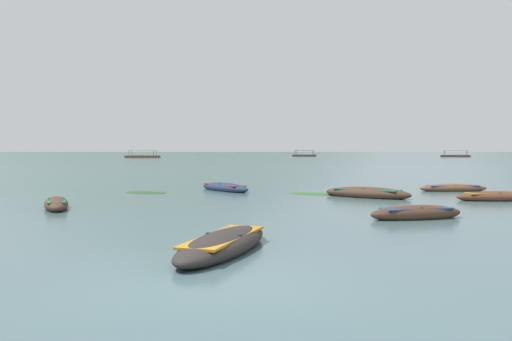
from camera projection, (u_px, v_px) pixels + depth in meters
ground_plane at (290, 152)px, 1504.00m from camera, size 6000.00×6000.00×0.00m
mountain_1 at (151, 86)px, 2114.68m from camera, size 1889.00×1889.00×541.84m
mountain_2 at (313, 128)px, 2161.37m from camera, size 685.31×685.31×200.76m
rowboat_0 at (496, 197)px, 22.25m from camera, size 3.61×1.42×0.51m
rowboat_1 at (416, 213)px, 16.31m from camera, size 3.34×1.94×0.54m
rowboat_2 at (367, 193)px, 23.79m from camera, size 4.26×3.35×0.61m
rowboat_4 at (225, 188)px, 27.74m from camera, size 3.57×4.04×0.54m
rowboat_6 at (56, 204)px, 19.31m from camera, size 2.30×3.56×0.51m
rowboat_7 at (224, 244)px, 10.95m from camera, size 2.17×4.44×0.54m
rowboat_8 at (453, 188)px, 27.45m from camera, size 3.78×1.40×0.49m
ferry_0 at (304, 155)px, 193.20m from camera, size 9.15×4.81×2.54m
ferry_1 at (455, 156)px, 177.23m from camera, size 10.19×6.70×2.54m
ferry_2 at (143, 156)px, 157.33m from camera, size 10.13×4.09×2.54m
weed_patch_0 at (362, 190)px, 28.48m from camera, size 3.02×3.16×0.14m
weed_patch_1 at (146, 193)px, 26.28m from camera, size 2.63×1.90×0.14m
weed_patch_2 at (312, 194)px, 25.49m from camera, size 2.90×2.18×0.14m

